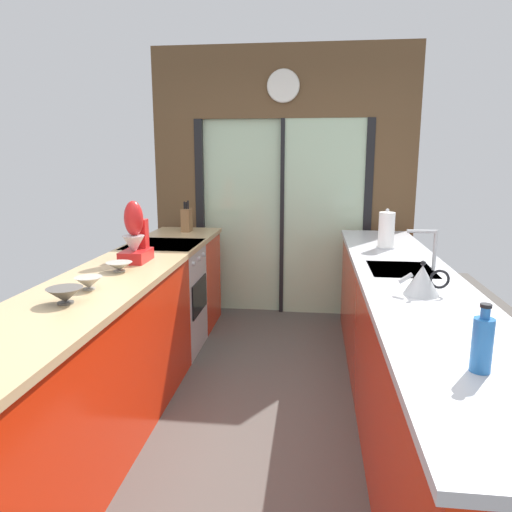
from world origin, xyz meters
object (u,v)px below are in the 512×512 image
(soap_bottle, at_px, (482,343))
(mixing_bowl_far, at_px, (119,266))
(knife_block, at_px, (187,220))
(stand_mixer, at_px, (135,238))
(paper_towel_roll, at_px, (386,231))
(kettle, at_px, (422,280))
(mixing_bowl_near, at_px, (65,295))
(mixing_bowl_mid, at_px, (89,283))
(oven_range, at_px, (166,298))

(soap_bottle, bearing_deg, mixing_bowl_far, 145.17)
(knife_block, height_order, soap_bottle, knife_block)
(stand_mixer, distance_m, paper_towel_roll, 1.91)
(kettle, bearing_deg, knife_block, 132.07)
(mixing_bowl_far, relative_size, knife_block, 0.56)
(stand_mixer, xyz_separation_m, soap_bottle, (1.78, -1.54, -0.06))
(kettle, bearing_deg, paper_towel_roll, 90.07)
(mixing_bowl_near, height_order, kettle, kettle)
(mixing_bowl_near, height_order, mixing_bowl_far, mixing_bowl_near)
(mixing_bowl_near, relative_size, stand_mixer, 0.42)
(mixing_bowl_near, xyz_separation_m, paper_towel_roll, (1.78, 1.67, 0.10))
(knife_block, height_order, paper_towel_roll, paper_towel_roll)
(mixing_bowl_mid, xyz_separation_m, mixing_bowl_far, (0.00, 0.42, -0.01))
(mixing_bowl_mid, relative_size, stand_mixer, 0.36)
(paper_towel_roll, bearing_deg, kettle, -89.93)
(oven_range, relative_size, stand_mixer, 2.19)
(oven_range, distance_m, knife_block, 0.89)
(oven_range, relative_size, mixing_bowl_near, 5.18)
(knife_block, distance_m, soap_bottle, 3.40)
(kettle, xyz_separation_m, paper_towel_roll, (-0.00, 1.31, 0.06))
(knife_block, height_order, kettle, knife_block)
(oven_range, height_order, mixing_bowl_mid, mixing_bowl_mid)
(oven_range, height_order, mixing_bowl_far, mixing_bowl_far)
(mixing_bowl_far, bearing_deg, kettle, -10.02)
(mixing_bowl_near, distance_m, knife_block, 2.34)
(mixing_bowl_far, xyz_separation_m, knife_block, (0.00, 1.66, 0.08))
(mixing_bowl_mid, xyz_separation_m, paper_towel_roll, (1.78, 1.41, 0.10))
(oven_range, xyz_separation_m, paper_towel_roll, (1.80, 0.01, 0.61))
(mixing_bowl_mid, height_order, kettle, kettle)
(knife_block, distance_m, paper_towel_roll, 1.90)
(oven_range, xyz_separation_m, knife_block, (0.02, 0.68, 0.58))
(oven_range, distance_m, mixing_bowl_mid, 1.49)
(stand_mixer, relative_size, soap_bottle, 1.76)
(stand_mixer, xyz_separation_m, paper_towel_roll, (1.78, 0.69, -0.02))
(knife_block, bearing_deg, mixing_bowl_near, -90.00)
(mixing_bowl_near, xyz_separation_m, mixing_bowl_far, (0.00, 0.68, -0.01))
(paper_towel_roll, bearing_deg, mixing_bowl_far, -150.89)
(mixing_bowl_far, relative_size, stand_mixer, 0.40)
(mixing_bowl_near, relative_size, kettle, 0.68)
(soap_bottle, distance_m, paper_towel_roll, 2.23)
(knife_block, height_order, stand_mixer, stand_mixer)
(mixing_bowl_near, xyz_separation_m, kettle, (1.78, 0.36, 0.04))
(mixing_bowl_mid, distance_m, soap_bottle, 1.96)
(oven_range, height_order, soap_bottle, soap_bottle)
(soap_bottle, height_order, paper_towel_roll, paper_towel_roll)
(stand_mixer, relative_size, paper_towel_roll, 1.33)
(mixing_bowl_mid, bearing_deg, paper_towel_roll, 38.42)
(mixing_bowl_far, distance_m, stand_mixer, 0.33)
(oven_range, height_order, kettle, kettle)
(knife_block, bearing_deg, oven_range, -91.55)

